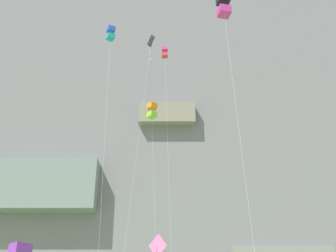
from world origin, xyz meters
name	(u,v)px	position (x,y,z in m)	size (l,w,h in m)	color
cliff_face	(168,166)	(-0.03, 71.61, 34.73)	(180.00, 32.30, 69.52)	gray
kite_box_low_left	(166,53)	(-0.21, 31.49, 34.75)	(1.41, 4.47, 35.69)	#CC3399
kite_box_near_cliff	(225,6)	(4.15, 10.49, 23.44)	(1.21, 1.59, 24.35)	black
kite_diamond_far_left	(151,48)	(-1.91, 27.50, 32.56)	(3.14, 3.33, 34.80)	black
kite_diamond_high_center	(160,249)	(-0.45, 17.07, 7.81)	(3.16, 6.24, 8.96)	pink
kite_box_mid_center	(112,35)	(-5.02, 18.02, 26.95)	(1.20, 2.16, 27.79)	blue
kite_box_high_right	(153,111)	(-1.98, 37.69, 29.76)	(2.14, 6.37, 30.87)	orange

